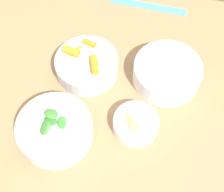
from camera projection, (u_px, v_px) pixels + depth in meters
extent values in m
plane|color=#4C4238|center=(111.00, 172.00, 1.54)|extent=(10.00, 10.00, 0.00)
cube|color=#99724C|center=(110.00, 98.00, 0.91)|extent=(1.07, 0.92, 0.03)
cube|color=olive|center=(32.00, 47.00, 1.48)|extent=(0.06, 0.06, 0.72)
cylinder|color=silver|center=(87.00, 66.00, 0.91)|extent=(0.19, 0.19, 0.05)
torus|color=silver|center=(86.00, 60.00, 0.89)|extent=(0.19, 0.19, 0.01)
cylinder|color=orange|center=(75.00, 53.00, 0.92)|extent=(0.05, 0.05, 0.02)
cylinder|color=orange|center=(86.00, 64.00, 0.90)|extent=(0.03, 0.05, 0.02)
cylinder|color=orange|center=(83.00, 70.00, 0.89)|extent=(0.05, 0.03, 0.02)
cylinder|color=orange|center=(87.00, 59.00, 0.91)|extent=(0.06, 0.02, 0.02)
cylinder|color=orange|center=(99.00, 65.00, 0.90)|extent=(0.02, 0.05, 0.02)
cylinder|color=orange|center=(94.00, 65.00, 0.87)|extent=(0.04, 0.06, 0.02)
cylinder|color=orange|center=(71.00, 51.00, 0.90)|extent=(0.05, 0.03, 0.02)
cylinder|color=orange|center=(90.00, 44.00, 0.92)|extent=(0.04, 0.03, 0.02)
cylinder|color=silver|center=(55.00, 130.00, 0.81)|extent=(0.20, 0.20, 0.06)
torus|color=silver|center=(53.00, 125.00, 0.78)|extent=(0.20, 0.20, 0.01)
ellipsoid|color=#2D7028|center=(50.00, 121.00, 0.78)|extent=(0.04, 0.03, 0.02)
ellipsoid|color=#4C933D|center=(51.00, 113.00, 0.79)|extent=(0.06, 0.06, 0.04)
ellipsoid|color=#4C933D|center=(45.00, 127.00, 0.78)|extent=(0.06, 0.07, 0.06)
ellipsoid|color=#235B23|center=(81.00, 136.00, 0.79)|extent=(0.05, 0.05, 0.04)
ellipsoid|color=#2D7028|center=(79.00, 129.00, 0.79)|extent=(0.05, 0.04, 0.03)
ellipsoid|color=#3D8433|center=(62.00, 123.00, 0.79)|extent=(0.03, 0.04, 0.01)
cylinder|color=white|center=(167.00, 73.00, 0.90)|extent=(0.20, 0.20, 0.06)
torus|color=white|center=(168.00, 67.00, 0.87)|extent=(0.20, 0.20, 0.01)
cylinder|color=#936042|center=(166.00, 75.00, 0.90)|extent=(0.18, 0.18, 0.03)
ellipsoid|color=#8E5B3D|center=(164.00, 62.00, 0.90)|extent=(0.01, 0.01, 0.01)
ellipsoid|color=#AD7551|center=(173.00, 72.00, 0.88)|extent=(0.01, 0.01, 0.01)
ellipsoid|color=#AD7551|center=(154.00, 60.00, 0.90)|extent=(0.01, 0.01, 0.01)
ellipsoid|color=#AD7551|center=(169.00, 62.00, 0.90)|extent=(0.01, 0.01, 0.01)
ellipsoid|color=#AD7551|center=(181.00, 69.00, 0.88)|extent=(0.01, 0.01, 0.01)
ellipsoid|color=#A36B4C|center=(181.00, 73.00, 0.88)|extent=(0.01, 0.01, 0.01)
ellipsoid|color=#AD7551|center=(179.00, 56.00, 0.91)|extent=(0.01, 0.01, 0.01)
ellipsoid|color=#A36B4C|center=(189.00, 76.00, 0.88)|extent=(0.01, 0.01, 0.01)
ellipsoid|color=#AD7551|center=(191.00, 62.00, 0.90)|extent=(0.01, 0.01, 0.01)
cylinder|color=#E0A88E|center=(144.00, 74.00, 0.87)|extent=(0.03, 0.03, 0.01)
cylinder|color=tan|center=(170.00, 62.00, 0.89)|extent=(0.03, 0.03, 0.01)
cylinder|color=tan|center=(178.00, 59.00, 0.90)|extent=(0.02, 0.02, 0.01)
cylinder|color=#E0A88E|center=(171.00, 76.00, 0.87)|extent=(0.03, 0.03, 0.01)
cylinder|color=white|center=(136.00, 124.00, 0.83)|extent=(0.12, 0.12, 0.04)
torus|color=white|center=(136.00, 121.00, 0.81)|extent=(0.12, 0.12, 0.01)
cube|color=tan|center=(131.00, 126.00, 0.81)|extent=(0.06, 0.05, 0.03)
cube|color=tan|center=(136.00, 123.00, 0.82)|extent=(0.04, 0.05, 0.02)
cube|color=tan|center=(140.00, 129.00, 0.80)|extent=(0.06, 0.06, 0.03)
cube|color=tan|center=(135.00, 121.00, 0.81)|extent=(0.07, 0.07, 0.02)
cube|color=#4C99E0|center=(148.00, 6.00, 1.07)|extent=(0.27, 0.04, 0.00)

